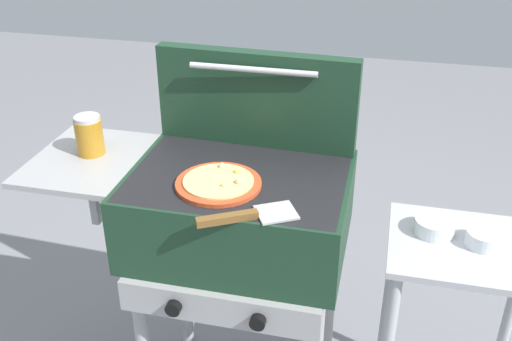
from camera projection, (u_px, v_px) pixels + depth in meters
The scene contains 8 objects.
grill at pixel (235, 217), 1.80m from camera, with size 0.96×0.53×0.90m.
grill_lid_open at pixel (256, 99), 1.84m from camera, with size 0.63×0.09×0.30m.
pizza_cheese at pixel (219, 183), 1.67m from camera, with size 0.24×0.24×0.03m.
sauce_jar at pixel (89, 135), 1.82m from camera, with size 0.08×0.08×0.12m.
spatula at pixel (248, 216), 1.53m from camera, with size 0.25×0.18×0.02m.
prep_table at pixel (457, 305), 1.77m from camera, with size 0.44×0.36×0.76m.
topping_bowl_near at pixel (484, 239), 1.65m from camera, with size 0.10×0.10×0.04m.
topping_bowl_far at pixel (434, 226), 1.71m from camera, with size 0.11×0.11×0.04m.
Camera 1 is at (0.40, -1.46, 1.74)m, focal length 42.07 mm.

